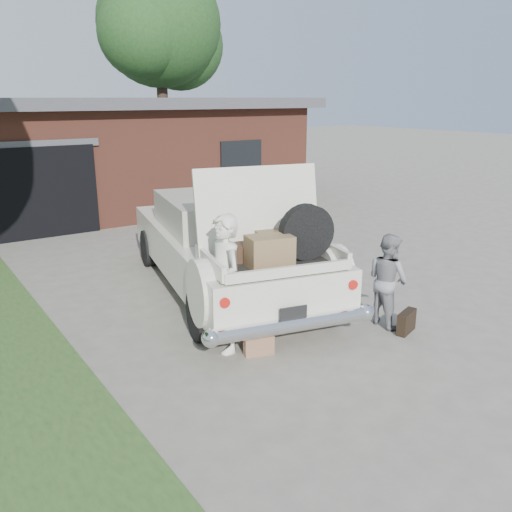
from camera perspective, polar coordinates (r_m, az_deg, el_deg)
ground at (r=7.76m, az=2.53°, el=-8.86°), size 90.00×90.00×0.00m
house at (r=17.93m, az=-17.54°, el=10.38°), size 12.80×7.80×3.30m
tree_right at (r=23.59m, az=-9.95°, el=22.26°), size 5.61×4.87×8.53m
sedan at (r=9.48m, az=-3.26°, el=1.28°), size 3.41×6.07×2.37m
woman_left at (r=7.17m, az=-3.36°, el=-2.95°), size 0.50×0.72×1.88m
woman_right at (r=8.29m, az=13.69°, el=-2.44°), size 0.57×0.71×1.40m
suitcase_left at (r=7.29m, az=0.30°, el=-9.23°), size 0.42×0.23×0.31m
suitcase_right at (r=8.24m, az=15.56°, el=-6.70°), size 0.44×0.27×0.33m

